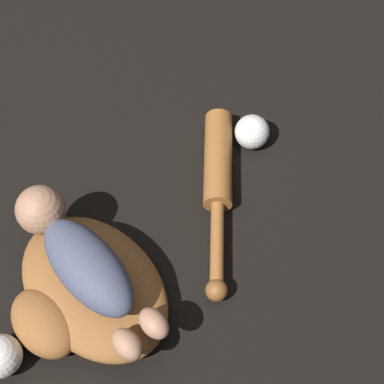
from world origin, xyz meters
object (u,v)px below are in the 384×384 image
Objects in this scene: baseball_bat at (218,179)px; baseball_spare at (0,356)px; baseball at (252,132)px; baseball_glove at (86,292)px; baby_figure at (79,256)px.

baseball_spare is (-0.11, 0.52, 0.01)m from baseball_bat.
baseball is at bearing -75.22° from baseball_spare.
baseball is 0.66m from baseball_spare.
baseball is at bearing -73.11° from baseball_glove.
baseball_spare is (-0.03, 0.18, -0.00)m from baseball_glove.
baseball_glove and baseball_spare have the same top height.
baby_figure is 4.92× the size of baseball_spare.
baby_figure is at bearing 99.43° from baseball_bat.
baseball_glove is at bearing 154.47° from baby_figure.
baseball_spare is (-0.17, 0.64, 0.00)m from baseball.
baseball_bat is 0.53m from baseball_spare.
baseball_bat is at bearing -77.82° from baseball_spare.
baseball is at bearing -76.07° from baby_figure.
baby_figure is 1.00× the size of baseball_bat.
baseball_spare is at bearing 106.76° from baby_figure.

